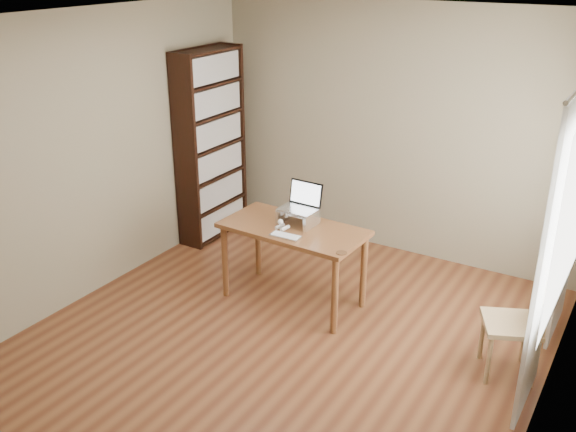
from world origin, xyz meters
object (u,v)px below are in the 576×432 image
object	(u,v)px
desk	(293,238)
laptop	(301,202)
chair	(522,320)
bookshelf	(211,146)
keyboard	(285,236)
cat	(297,215)

from	to	relation	value
desk	laptop	world-z (taller)	laptop
chair	bookshelf	bearing A→B (deg)	141.10
bookshelf	chair	size ratio (longest dim) A/B	2.30
keyboard	chair	size ratio (longest dim) A/B	0.30
bookshelf	desk	world-z (taller)	bookshelf
desk	keyboard	distance (m)	0.25
cat	bookshelf	bearing A→B (deg)	164.44
bookshelf	cat	bearing A→B (deg)	-26.06
desk	chair	xyz separation A→B (m)	(2.04, -0.09, -0.15)
cat	chair	distance (m)	2.11
cat	chair	world-z (taller)	cat
bookshelf	cat	distance (m)	1.72
bookshelf	keyboard	xyz separation A→B (m)	(1.62, -1.08, -0.29)
desk	cat	xyz separation A→B (m)	(-0.03, 0.11, 0.18)
laptop	bookshelf	bearing A→B (deg)	157.45
keyboard	chair	xyz separation A→B (m)	(1.99, 0.13, -0.27)
keyboard	chair	world-z (taller)	chair
laptop	chair	size ratio (longest dim) A/B	0.37
bookshelf	cat	size ratio (longest dim) A/B	4.25
desk	chair	distance (m)	2.05
keyboard	cat	bearing A→B (deg)	102.11
desk	keyboard	world-z (taller)	keyboard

